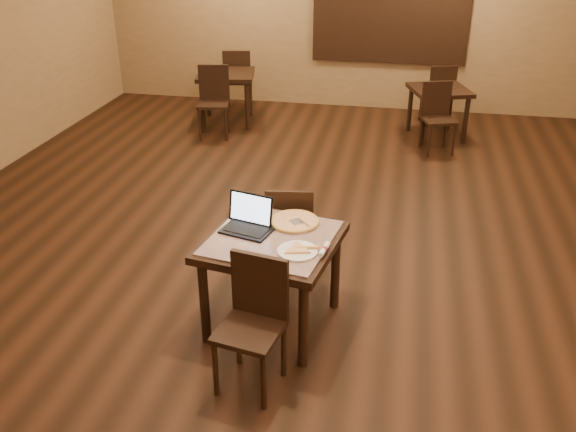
% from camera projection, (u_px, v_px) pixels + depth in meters
% --- Properties ---
extents(ground, '(10.00, 10.00, 0.00)m').
position_uv_depth(ground, '(298.00, 264.00, 5.54)').
color(ground, black).
rests_on(ground, ground).
extents(wall_back, '(8.00, 0.02, 3.00)m').
position_uv_depth(wall_back, '(358.00, 10.00, 9.23)').
color(wall_back, '#956D4C').
rests_on(wall_back, ground).
extents(mural, '(2.34, 0.05, 1.64)m').
position_uv_depth(mural, '(391.00, 8.00, 9.09)').
color(mural, '#245B84').
rests_on(mural, wall_back).
extents(tiled_table, '(1.06, 1.06, 0.76)m').
position_uv_depth(tiled_table, '(272.00, 249.00, 4.46)').
color(tiled_table, black).
rests_on(tiled_table, ground).
extents(chair_main_near, '(0.46, 0.46, 0.92)m').
position_uv_depth(chair_main_near, '(254.00, 315.00, 3.98)').
color(chair_main_near, black).
rests_on(chair_main_near, ground).
extents(chair_main_far, '(0.44, 0.44, 0.90)m').
position_uv_depth(chair_main_far, '(290.00, 229.00, 5.07)').
color(chair_main_far, black).
rests_on(chair_main_far, ground).
extents(laptop, '(0.41, 0.36, 0.24)m').
position_uv_depth(laptop, '(249.00, 220.00, 4.51)').
color(laptop, black).
rests_on(laptop, tiled_table).
extents(plate, '(0.28, 0.28, 0.02)m').
position_uv_depth(plate, '(297.00, 251.00, 4.21)').
color(plate, white).
rests_on(plate, tiled_table).
extents(pizza_slice, '(0.25, 0.25, 0.02)m').
position_uv_depth(pizza_slice, '(297.00, 249.00, 4.20)').
color(pizza_slice, beige).
rests_on(pizza_slice, plate).
extents(pizza_pan, '(0.37, 0.37, 0.01)m').
position_uv_depth(pizza_pan, '(294.00, 223.00, 4.60)').
color(pizza_pan, silver).
rests_on(pizza_pan, tiled_table).
extents(pizza_whole, '(0.37, 0.37, 0.03)m').
position_uv_depth(pizza_whole, '(294.00, 221.00, 4.59)').
color(pizza_whole, beige).
rests_on(pizza_whole, pizza_pan).
extents(spatula, '(0.22, 0.23, 0.01)m').
position_uv_depth(spatula, '(297.00, 222.00, 4.57)').
color(spatula, silver).
rests_on(spatula, pizza_whole).
extents(napkin_roll, '(0.06, 0.18, 0.04)m').
position_uv_depth(napkin_roll, '(324.00, 250.00, 4.21)').
color(napkin_roll, white).
rests_on(napkin_roll, tiled_table).
extents(other_table_a, '(0.93, 0.93, 0.69)m').
position_uv_depth(other_table_a, '(439.00, 97.00, 8.33)').
color(other_table_a, black).
rests_on(other_table_a, ground).
extents(other_table_a_chair_near, '(0.49, 0.49, 0.90)m').
position_uv_depth(other_table_a_chair_near, '(437.00, 113.00, 7.90)').
color(other_table_a_chair_near, black).
rests_on(other_table_a_chair_near, ground).
extents(other_table_a_chair_far, '(0.49, 0.49, 0.90)m').
position_uv_depth(other_table_a_chair_far, '(439.00, 92.00, 8.82)').
color(other_table_a_chair_far, black).
rests_on(other_table_a_chair_far, ground).
extents(other_table_b, '(0.94, 0.94, 0.75)m').
position_uv_depth(other_table_b, '(226.00, 81.00, 8.88)').
color(other_table_b, black).
rests_on(other_table_b, ground).
extents(other_table_b_chair_near, '(0.49, 0.49, 0.97)m').
position_uv_depth(other_table_b_chair_near, '(214.00, 97.00, 8.42)').
color(other_table_b_chair_near, black).
rests_on(other_table_b_chair_near, ground).
extents(other_table_b_chair_far, '(0.49, 0.49, 0.97)m').
position_uv_depth(other_table_b_chair_far, '(238.00, 77.00, 9.40)').
color(other_table_b_chair_far, black).
rests_on(other_table_b_chair_far, ground).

